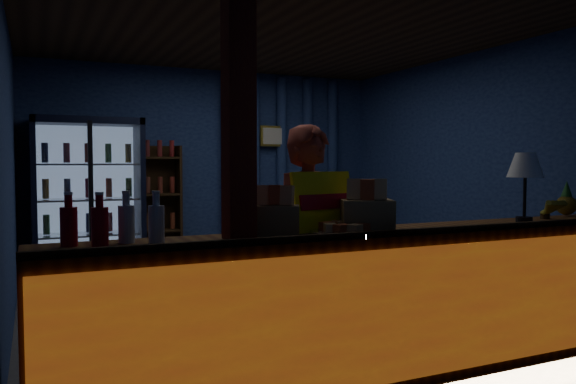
# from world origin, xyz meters

# --- Properties ---
(ground) EXTENTS (4.60, 4.60, 0.00)m
(ground) POSITION_xyz_m (0.00, 0.00, 0.00)
(ground) COLOR #515154
(ground) RESTS_ON ground
(room_walls) EXTENTS (4.60, 4.60, 4.60)m
(room_walls) POSITION_xyz_m (0.00, 0.00, 1.57)
(room_walls) COLOR navy
(room_walls) RESTS_ON ground
(counter) EXTENTS (4.40, 0.57, 0.99)m
(counter) POSITION_xyz_m (0.00, -1.91, 0.48)
(counter) COLOR brown
(counter) RESTS_ON ground
(support_post) EXTENTS (0.16, 0.16, 2.60)m
(support_post) POSITION_xyz_m (-1.05, -1.90, 1.30)
(support_post) COLOR maroon
(support_post) RESTS_ON ground
(beverage_cooler) EXTENTS (1.20, 0.62, 1.90)m
(beverage_cooler) POSITION_xyz_m (-1.55, 1.92, 0.93)
(beverage_cooler) COLOR black
(beverage_cooler) RESTS_ON ground
(bottle_shelf) EXTENTS (0.50, 0.28, 1.60)m
(bottle_shelf) POSITION_xyz_m (-0.70, 2.06, 0.79)
(bottle_shelf) COLOR #362311
(bottle_shelf) RESTS_ON ground
(curtain_folds) EXTENTS (1.74, 0.14, 2.50)m
(curtain_folds) POSITION_xyz_m (1.00, 2.14, 1.30)
(curtain_folds) COLOR navy
(curtain_folds) RESTS_ON room_walls
(framed_picture) EXTENTS (0.36, 0.04, 0.28)m
(framed_picture) POSITION_xyz_m (0.85, 2.10, 1.75)
(framed_picture) COLOR gold
(framed_picture) RESTS_ON room_walls
(shopkeeper) EXTENTS (0.65, 0.47, 1.66)m
(shopkeeper) POSITION_xyz_m (-0.35, -1.43, 0.83)
(shopkeeper) COLOR #993929
(shopkeeper) RESTS_ON ground
(green_chair) EXTENTS (0.96, 0.96, 0.63)m
(green_chair) POSITION_xyz_m (1.22, 1.27, 0.31)
(green_chair) COLOR #60C06B
(green_chair) RESTS_ON ground
(side_table) EXTENTS (0.71, 0.62, 0.65)m
(side_table) POSITION_xyz_m (1.40, 1.39, 0.27)
(side_table) COLOR #362311
(side_table) RESTS_ON ground
(yellow_sign) EXTENTS (0.49, 0.20, 0.38)m
(yellow_sign) POSITION_xyz_m (-0.43, -1.77, 1.14)
(yellow_sign) COLOR #FFFB0D
(yellow_sign) RESTS_ON counter
(soda_bottles) EXTENTS (0.53, 0.17, 0.29)m
(soda_bottles) POSITION_xyz_m (-1.74, -1.82, 1.07)
(soda_bottles) COLOR #B70C19
(soda_bottles) RESTS_ON counter
(snack_box_left) EXTENTS (0.40, 0.37, 0.34)m
(snack_box_left) POSITION_xyz_m (-0.21, -1.93, 1.07)
(snack_box_left) COLOR olive
(snack_box_left) RESTS_ON counter
(snack_box_centre) EXTENTS (0.36, 0.34, 0.30)m
(snack_box_centre) POSITION_xyz_m (-0.80, -1.84, 1.06)
(snack_box_centre) COLOR olive
(snack_box_centre) RESTS_ON counter
(pastry_tray) EXTENTS (0.45, 0.45, 0.07)m
(pastry_tray) POSITION_xyz_m (-0.38, -1.98, 0.97)
(pastry_tray) COLOR silver
(pastry_tray) RESTS_ON counter
(banana_bunches) EXTENTS (0.52, 0.31, 0.17)m
(banana_bunches) POSITION_xyz_m (1.66, -1.88, 1.04)
(banana_bunches) COLOR gold
(banana_bunches) RESTS_ON counter
(table_lamp) EXTENTS (0.26, 0.26, 0.51)m
(table_lamp) POSITION_xyz_m (1.18, -1.90, 1.35)
(table_lamp) COLOR black
(table_lamp) RESTS_ON counter
(pineapple) EXTENTS (0.16, 0.16, 0.28)m
(pineapple) POSITION_xyz_m (1.86, -1.70, 1.07)
(pineapple) COLOR olive
(pineapple) RESTS_ON counter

